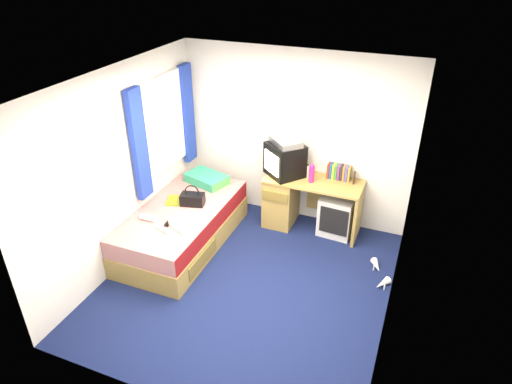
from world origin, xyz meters
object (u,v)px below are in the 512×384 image
at_px(aerosol_can, 307,171).
at_px(colour_swatch_fan, 163,230).
at_px(bed, 183,226).
at_px(storage_cube, 337,214).
at_px(desk, 293,198).
at_px(handbag, 192,199).
at_px(magazine, 175,200).
at_px(remote_control, 169,223).
at_px(white_heels, 379,274).
at_px(vcr, 286,141).
at_px(water_bottle, 148,218).
at_px(picture_frame, 354,178).
at_px(pink_water_bottle, 312,174).
at_px(pillow, 207,179).
at_px(crt_tv, 285,160).
at_px(towel, 185,222).

distance_m(aerosol_can, colour_swatch_fan, 2.07).
height_order(bed, colour_swatch_fan, colour_swatch_fan).
bearing_deg(storage_cube, desk, -174.00).
bearing_deg(handbag, magazine, 168.78).
relative_size(remote_control, white_heels, 0.29).
height_order(bed, aerosol_can, aerosol_can).
relative_size(vcr, remote_control, 2.67).
height_order(vcr, remote_control, vcr).
height_order(vcr, water_bottle, vcr).
xyz_separation_m(picture_frame, pink_water_bottle, (-0.53, -0.19, 0.04)).
height_order(aerosol_can, remote_control, aerosol_can).
height_order(pink_water_bottle, remote_control, pink_water_bottle).
relative_size(pillow, picture_frame, 4.10).
bearing_deg(water_bottle, vcr, 47.53).
xyz_separation_m(pillow, aerosol_can, (1.37, 0.31, 0.23)).
relative_size(crt_tv, water_bottle, 3.06).
bearing_deg(aerosol_can, picture_frame, 6.68).
distance_m(desk, towel, 1.65).
xyz_separation_m(bed, remote_control, (0.04, -0.36, 0.28)).
bearing_deg(magazine, bed, -37.95).
xyz_separation_m(crt_tv, aerosol_can, (0.31, 0.06, -0.14)).
bearing_deg(crt_tv, white_heels, 11.96).
relative_size(crt_tv, handbag, 1.83).
distance_m(crt_tv, picture_frame, 0.95).
bearing_deg(desk, storage_cube, 2.09).
relative_size(storage_cube, handbag, 1.67).
xyz_separation_m(magazine, water_bottle, (-0.06, -0.53, 0.03)).
relative_size(vcr, picture_frame, 3.05).
bearing_deg(bed, crt_tv, 43.70).
distance_m(desk, handbag, 1.42).
xyz_separation_m(desk, storage_cube, (0.63, 0.02, -0.13)).
distance_m(pillow, picture_frame, 2.04).
bearing_deg(vcr, water_bottle, -87.92).
relative_size(aerosol_can, colour_swatch_fan, 0.76).
bearing_deg(storage_cube, white_heels, -43.32).
xyz_separation_m(storage_cube, white_heels, (0.71, -0.77, -0.24)).
distance_m(vcr, aerosol_can, 0.51).
bearing_deg(picture_frame, handbag, -157.00).
bearing_deg(towel, handbag, 108.25).
height_order(aerosol_can, handbag, aerosol_can).
bearing_deg(colour_swatch_fan, bed, 95.54).
height_order(pillow, colour_swatch_fan, pillow).
relative_size(pillow, storage_cube, 1.03).
xyz_separation_m(bed, pillow, (-0.02, 0.75, 0.33)).
xyz_separation_m(desk, pink_water_bottle, (0.25, -0.06, 0.46)).
bearing_deg(crt_tv, magazine, -105.96).
height_order(pillow, vcr, vcr).
bearing_deg(magazine, desk, 32.39).
distance_m(towel, remote_control, 0.22).
bearing_deg(crt_tv, vcr, 90.00).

